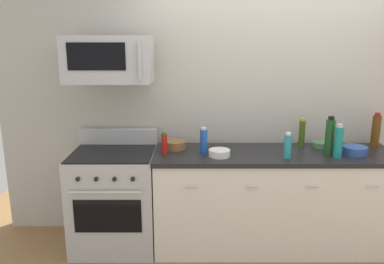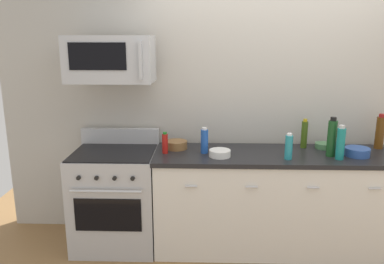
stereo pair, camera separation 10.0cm
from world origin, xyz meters
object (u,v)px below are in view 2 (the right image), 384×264
Objects in this scene: bottle_olive_oil at (304,134)px; bottle_wine_green at (332,138)px; bottle_hot_sauce_red at (165,143)px; bottle_sparkling_teal at (341,143)px; microwave at (111,59)px; bottle_soda_blue at (204,141)px; bowl_wooden_salad at (176,144)px; bowl_white_ceramic at (220,153)px; bowl_green_glaze at (324,145)px; range_oven at (116,198)px; bottle_dish_soap at (289,147)px; bowl_blue_mixing at (357,152)px; bottle_wine_amber at (380,132)px.

bottle_olive_oil is 0.31m from bottle_wine_green.
bottle_olive_oil is 0.79× the size of bottle_wine_green.
bottle_hot_sauce_red is 1.51m from bottle_sparkling_teal.
microwave is 2.14× the size of bottle_wine_green.
bowl_wooden_salad is (-0.26, 0.13, -0.07)m from bottle_soda_blue.
bowl_wooden_salad reaches higher than bowl_white_ceramic.
bowl_green_glaze is (1.12, 0.18, -0.08)m from bottle_soda_blue.
bottle_olive_oil is at bearing 6.20° from range_oven.
bottle_sparkling_teal is at bearing -61.92° from bottle_wine_green.
bottle_sparkling_teal reaches higher than bowl_green_glaze.
bottle_dish_soap is (-0.22, -0.36, -0.02)m from bottle_olive_oil.
microwave is at bearing 176.15° from bottle_soda_blue.
range_oven is at bearing 176.42° from bottle_hot_sauce_red.
bottle_olive_oil is 0.93× the size of bottle_sparkling_teal.
bottle_sparkling_teal reaches higher than bowl_blue_mixing.
microwave reaches higher than bottle_wine_green.
bottle_sparkling_teal reaches higher than bottle_hot_sauce_red.
bottle_sparkling_teal is at bearing -84.38° from bowl_green_glaze.
bottle_hot_sauce_red reaches higher than bowl_white_ceramic.
bottle_soda_blue is (-0.72, 0.16, 0.00)m from bottle_dish_soap.
bottle_wine_amber is 1.75× the size of bowl_white_ceramic.
bottle_soda_blue reaches higher than bowl_green_glaze.
bottle_olive_oil reaches higher than bottle_soda_blue.
bowl_wooden_salad is at bearing 58.66° from bottle_hot_sauce_red.
bottle_soda_blue is at bearing -170.65° from bowl_green_glaze.
bowl_white_ceramic is at bearing -177.30° from bottle_wine_green.
bowl_white_ceramic is (-1.50, -0.30, -0.12)m from bottle_wine_amber.
bottle_sparkling_teal reaches higher than bowl_wooden_salad.
range_oven is 4.67× the size of bottle_dish_soap.
bottle_wine_amber is 2.02× the size of bowl_green_glaze.
bowl_white_ceramic is 1.21m from bowl_blue_mixing.
range_oven is 5.29× the size of bowl_wooden_salad.
bottle_soda_blue is (0.82, -0.06, -0.72)m from microwave.
bowl_green_glaze is (0.18, -0.02, -0.10)m from bottle_olive_oil.
bowl_blue_mixing reaches higher than bowl_green_glaze.
bowl_blue_mixing is at bearing -0.90° from bottle_hot_sauce_red.
microwave reaches higher than bowl_green_glaze.
bottle_sparkling_teal is (1.98, -0.20, -0.69)m from microwave.
bottle_sparkling_teal is at bearing 1.31° from bottle_dish_soap.
bottle_sparkling_teal is 1.47× the size of bowl_wooden_salad.
bowl_green_glaze is at bearing 5.11° from range_oven.
bottle_hot_sauce_red is 0.96× the size of bowl_wooden_salad.
bottle_wine_green reaches higher than bottle_wine_amber.
bottle_wine_amber is at bearing 26.15° from bottle_wine_green.
bottle_wine_green is at bearing -176.87° from bowl_blue_mixing.
bottle_wine_green reaches higher than bottle_olive_oil.
bottle_dish_soap reaches higher than bowl_wooden_salad.
bottle_wine_amber reaches higher than bottle_hot_sauce_red.
bottle_wine_amber reaches higher than bottle_olive_oil.
bottle_dish_soap is at bearing -139.72° from bowl_green_glaze.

